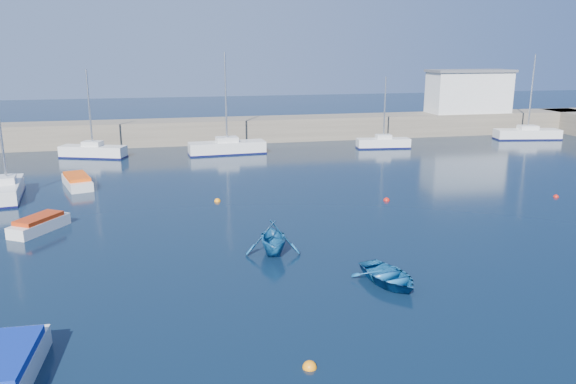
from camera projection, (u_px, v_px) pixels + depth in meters
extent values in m
plane|color=black|center=(378.00, 328.00, 21.45)|extent=(220.00, 220.00, 0.00)
cube|color=#6C6353|center=(230.00, 130.00, 64.61)|extent=(96.00, 4.50, 2.60)
cube|color=silver|center=(469.00, 92.00, 70.06)|extent=(10.00, 4.00, 5.00)
cube|color=silver|center=(8.00, 190.00, 40.02)|extent=(2.47, 6.23, 1.14)
cylinder|color=#B7BABC|center=(1.00, 134.00, 39.01)|extent=(0.17, 0.17, 6.97)
cube|color=silver|center=(93.00, 152.00, 55.13)|extent=(6.62, 3.92, 1.15)
cylinder|color=#B7BABC|center=(89.00, 108.00, 54.07)|extent=(0.17, 0.17, 7.36)
cube|color=silver|center=(227.00, 148.00, 57.01)|extent=(7.83, 2.70, 1.24)
cylinder|color=#B7BABC|center=(226.00, 98.00, 55.76)|extent=(0.18, 0.18, 8.85)
cube|color=silver|center=(383.00, 143.00, 60.39)|extent=(5.82, 2.23, 1.03)
cylinder|color=#B7BABC|center=(385.00, 108.00, 59.46)|extent=(0.15, 0.15, 6.52)
cube|color=silver|center=(527.00, 134.00, 66.36)|extent=(7.78, 3.39, 1.16)
cylinder|color=#B7BABC|center=(532.00, 92.00, 65.15)|extent=(0.17, 0.17, 8.65)
cube|color=silver|center=(8.00, 370.00, 17.95)|extent=(1.85, 4.70, 0.75)
cube|color=navy|center=(6.00, 356.00, 17.82)|extent=(1.71, 3.54, 0.28)
cube|color=silver|center=(39.00, 226.00, 32.80)|extent=(3.12, 3.86, 0.67)
cube|color=#A82C0C|center=(39.00, 218.00, 32.69)|extent=(2.56, 3.04, 0.25)
cube|color=silver|center=(77.00, 182.00, 43.43)|extent=(2.87, 4.89, 0.69)
cube|color=#E64C0C|center=(77.00, 176.00, 43.31)|extent=(2.46, 3.76, 0.26)
imported|color=#135086|center=(389.00, 276.00, 25.42)|extent=(3.29, 4.04, 0.74)
imported|color=#135086|center=(273.00, 238.00, 29.10)|extent=(3.25, 3.64, 1.75)
sphere|color=orange|center=(310.00, 368.00, 18.80)|extent=(0.49, 0.49, 0.49)
sphere|color=#B4160D|center=(386.00, 201.00, 39.51)|extent=(0.45, 0.45, 0.45)
sphere|color=orange|center=(217.00, 201.00, 39.29)|extent=(0.45, 0.45, 0.45)
sphere|color=#B4160D|center=(556.00, 197.00, 40.44)|extent=(0.39, 0.39, 0.39)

